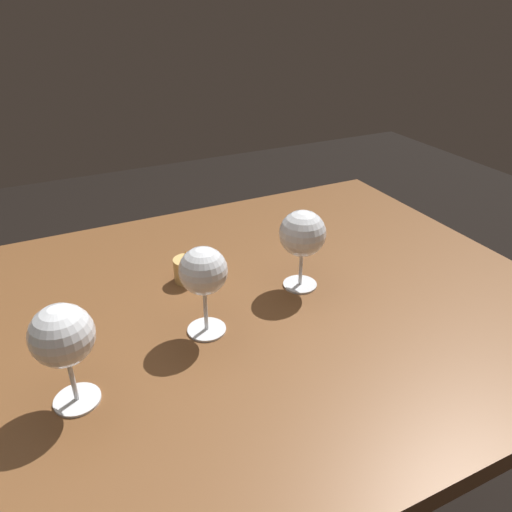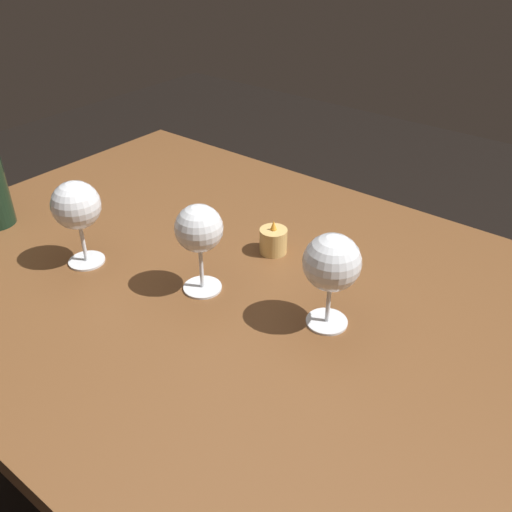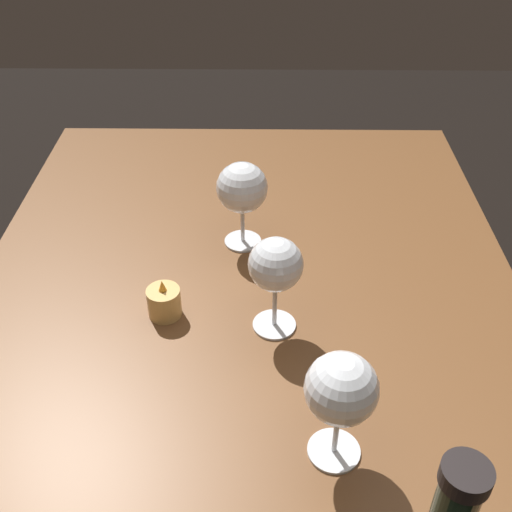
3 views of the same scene
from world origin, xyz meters
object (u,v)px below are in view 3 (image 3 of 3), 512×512
at_px(wine_glass_left, 341,391).
at_px(wine_glass_centre, 276,267).
at_px(votive_candle, 164,302).
at_px(wine_glass_right, 242,189).

relative_size(wine_glass_left, wine_glass_centre, 1.01).
bearing_deg(wine_glass_centre, votive_candle, 81.37).
bearing_deg(wine_glass_right, votive_candle, 148.89).
bearing_deg(wine_glass_left, votive_candle, 43.97).
xyz_separation_m(wine_glass_centre, votive_candle, (0.03, 0.17, -0.09)).
height_order(wine_glass_right, votive_candle, wine_glass_right).
relative_size(wine_glass_centre, votive_candle, 2.37).
bearing_deg(wine_glass_left, wine_glass_centre, 17.68).
bearing_deg(votive_candle, wine_glass_left, -136.03).
bearing_deg(votive_candle, wine_glass_centre, -98.63).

